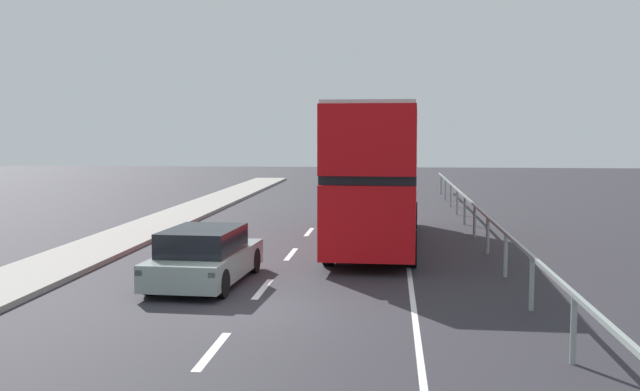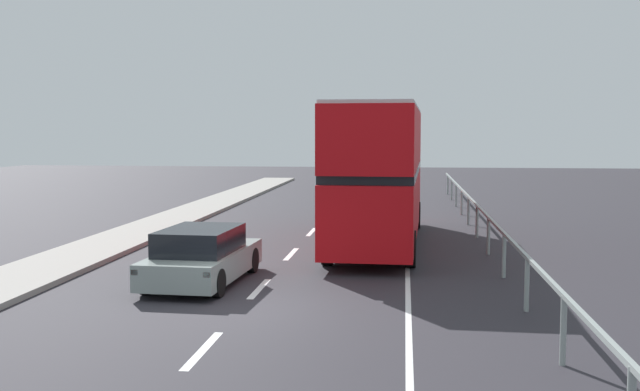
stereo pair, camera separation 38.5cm
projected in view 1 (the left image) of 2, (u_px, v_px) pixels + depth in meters
ground_plane at (248, 309)px, 15.50m from camera, size 73.88×120.00×0.10m
lane_paint_markings at (366, 247)px, 23.37m from camera, size 3.57×46.00×0.01m
bridge_side_railing at (481, 217)px, 23.79m from camera, size 0.10×42.00×1.14m
double_decker_bus_red at (378, 171)px, 23.87m from camera, size 2.84×11.13×4.43m
hatchback_car_near at (205, 257)px, 17.80m from camera, size 2.05×4.44×1.36m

